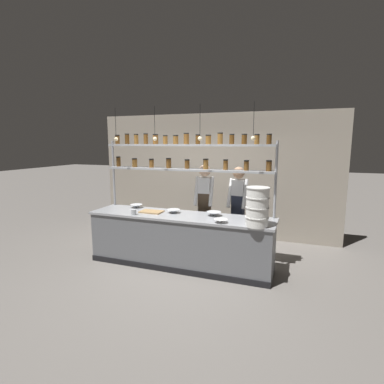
{
  "coord_description": "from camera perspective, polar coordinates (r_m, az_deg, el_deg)",
  "views": [
    {
      "loc": [
        1.96,
        -4.7,
        2.16
      ],
      "look_at": [
        0.15,
        0.2,
        1.3
      ],
      "focal_mm": 28.0,
      "sensor_mm": 36.0,
      "label": 1
    }
  ],
  "objects": [
    {
      "name": "prep_bowl_center_front",
      "position": [
        5.18,
        4.2,
        -4.16
      ],
      "size": [
        0.26,
        0.26,
        0.07
      ],
      "color": "silver",
      "rests_on": "prep_counter"
    },
    {
      "name": "back_wall",
      "position": [
        7.05,
        4.03,
        3.24
      ],
      "size": [
        5.68,
        0.12,
        2.83
      ],
      "primitive_type": "cube",
      "color": "#9E9384",
      "rests_on": "ground_plane"
    },
    {
      "name": "serving_cup_front",
      "position": [
        5.31,
        -11.04,
        -3.79
      ],
      "size": [
        0.09,
        0.09,
        0.1
      ],
      "color": "#B2B7BC",
      "rests_on": "prep_counter"
    },
    {
      "name": "chef_left",
      "position": [
        5.75,
        2.38,
        -2.09
      ],
      "size": [
        0.38,
        0.31,
        1.76
      ],
      "rotation": [
        0.0,
        0.0,
        0.07
      ],
      "color": "black",
      "rests_on": "ground_plane"
    },
    {
      "name": "prep_bowl_near_right",
      "position": [
        4.74,
        5.5,
        -5.51
      ],
      "size": [
        0.22,
        0.22,
        0.06
      ],
      "color": "white",
      "rests_on": "prep_counter"
    },
    {
      "name": "pendant_light_row",
      "position": [
        5.1,
        -2.71,
        10.39
      ],
      "size": [
        2.54,
        0.07,
        0.59
      ],
      "color": "black"
    },
    {
      "name": "prep_counter",
      "position": [
        5.36,
        -2.27,
        -9.16
      ],
      "size": [
        3.28,
        0.76,
        0.92
      ],
      "color": "slate",
      "rests_on": "ground_plane"
    },
    {
      "name": "prep_bowl_near_left",
      "position": [
        5.9,
        -10.56,
        -2.65
      ],
      "size": [
        0.24,
        0.24,
        0.07
      ],
      "color": "silver",
      "rests_on": "prep_counter"
    },
    {
      "name": "ground_plane",
      "position": [
        5.53,
        -2.23,
        -13.67
      ],
      "size": [
        40.0,
        40.0,
        0.0
      ],
      "primitive_type": "plane",
      "color": "slate"
    },
    {
      "name": "prep_bowl_center_back",
      "position": [
        5.37,
        -3.57,
        -3.68
      ],
      "size": [
        0.24,
        0.24,
        0.07
      ],
      "color": "silver",
      "rests_on": "prep_counter"
    },
    {
      "name": "chef_center",
      "position": [
        5.7,
        8.74,
        -2.52
      ],
      "size": [
        0.38,
        0.31,
        1.73
      ],
      "rotation": [
        0.0,
        0.0,
        -0.08
      ],
      "color": "black",
      "rests_on": "ground_plane"
    },
    {
      "name": "cutting_board",
      "position": [
        5.47,
        -7.7,
        -3.73
      ],
      "size": [
        0.4,
        0.26,
        0.02
      ],
      "color": "#A88456",
      "rests_on": "prep_counter"
    },
    {
      "name": "container_stack",
      "position": [
        4.57,
        12.34,
        -2.79
      ],
      "size": [
        0.35,
        0.35,
        0.6
      ],
      "color": "white",
      "rests_on": "prep_counter"
    },
    {
      "name": "spice_shelf_unit",
      "position": [
        5.4,
        -1.09,
        6.45
      ],
      "size": [
        3.17,
        0.28,
        2.34
      ],
      "color": "#999BA0",
      "rests_on": "ground_plane"
    }
  ]
}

